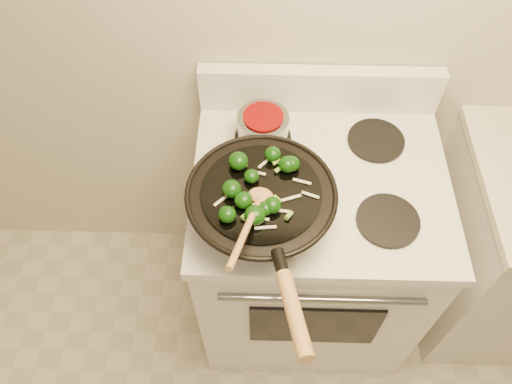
{
  "coord_description": "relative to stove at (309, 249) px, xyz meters",
  "views": [
    {
      "loc": [
        -0.33,
        0.26,
        2.13
      ],
      "look_at": [
        -0.35,
        1.04,
        1.03
      ],
      "focal_mm": 35.0,
      "sensor_mm": 36.0,
      "label": 1
    }
  ],
  "objects": [
    {
      "name": "stirfry",
      "position": [
        -0.19,
        -0.15,
        0.6
      ],
      "size": [
        0.28,
        0.25,
        0.05
      ],
      "color": "black",
      "rests_on": "wok"
    },
    {
      "name": "wok",
      "position": [
        -0.18,
        -0.16,
        0.53
      ],
      "size": [
        0.41,
        0.67,
        0.22
      ],
      "color": "black",
      "rests_on": "stove"
    },
    {
      "name": "wooden_spoon",
      "position": [
        -0.2,
        -0.25,
        0.62
      ],
      "size": [
        0.11,
        0.3,
        0.11
      ],
      "color": "#AA7943",
      "rests_on": "wok"
    },
    {
      "name": "stove",
      "position": [
        0.0,
        0.0,
        0.0
      ],
      "size": [
        0.78,
        0.67,
        1.08
      ],
      "color": "white",
      "rests_on": "ground"
    },
    {
      "name": "saucepan",
      "position": [
        -0.18,
        0.15,
        0.51
      ],
      "size": [
        0.16,
        0.25,
        0.09
      ],
      "color": "gray",
      "rests_on": "stove"
    }
  ]
}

